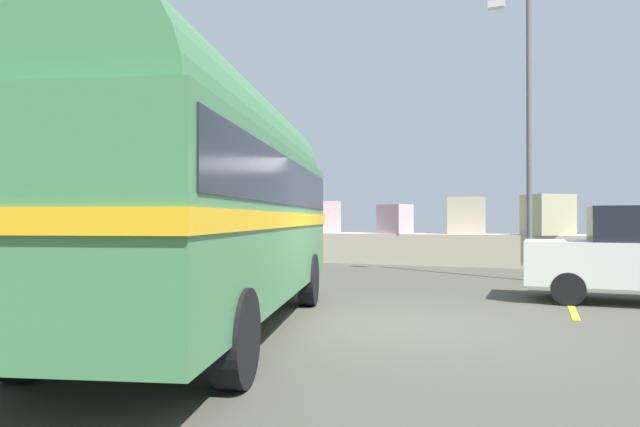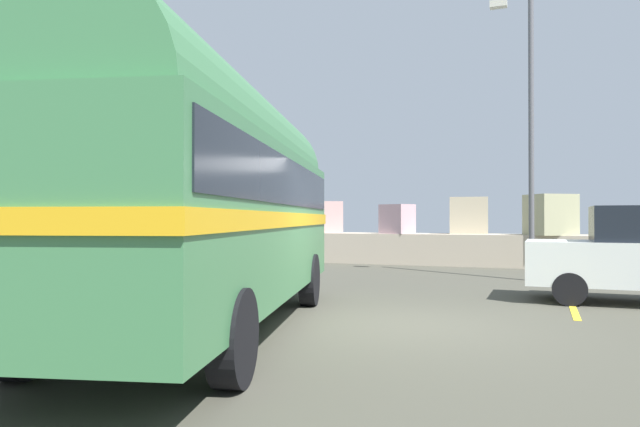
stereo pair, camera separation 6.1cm
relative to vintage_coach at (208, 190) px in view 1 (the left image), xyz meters
The scene contains 4 objects.
ground 3.58m from the vintage_coach, 31.78° to the left, with size 32.00×26.00×0.02m.
breakwater 13.60m from the vintage_coach, 80.12° to the left, with size 31.36×2.34×2.49m.
vintage_coach is the anchor object (origin of this frame).
lamp_post 9.97m from the vintage_coach, 64.79° to the left, with size 1.10×0.24×7.45m.
Camera 1 is at (1.89, -8.65, 1.65)m, focal length 32.12 mm.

